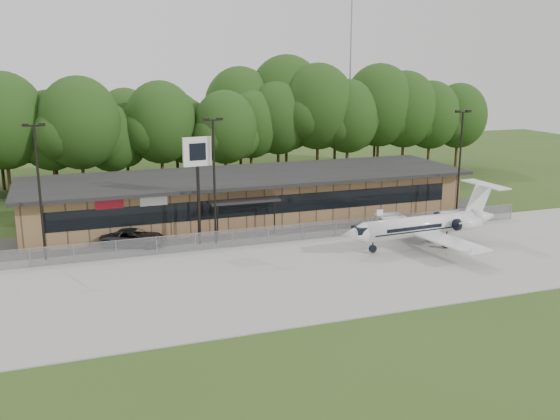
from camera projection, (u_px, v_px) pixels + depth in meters
name	position (u px, v px, depth m)	size (l,w,h in m)	color
ground	(364.00, 310.00, 37.20)	(160.00, 160.00, 0.00)	#324C1B
apron	(313.00, 269.00, 44.52)	(64.00, 18.00, 0.08)	#9E9B93
parking_lot	(263.00, 229.00, 55.06)	(50.00, 9.00, 0.06)	#383835
terminal	(248.00, 196.00, 58.62)	(41.00, 11.65, 4.30)	olive
fence	(280.00, 234.00, 50.76)	(46.00, 0.04, 1.52)	gray
treeline	(204.00, 122.00, 73.92)	(72.00, 12.00, 15.00)	#1F3C13
radio_mast	(350.00, 76.00, 85.45)	(0.20, 0.20, 25.00)	gray
light_pole_left	(39.00, 182.00, 45.04)	(1.55, 0.30, 10.23)	black
light_pole_mid	(214.00, 172.00, 49.29)	(1.55, 0.30, 10.23)	black
light_pole_right	(460.00, 157.00, 56.81)	(1.55, 0.30, 10.23)	black
business_jet	(425.00, 226.00, 49.47)	(14.40, 12.82, 4.85)	white
suv	(134.00, 238.00, 49.90)	(2.38, 5.16, 1.43)	#2C2D2F
pole_sign	(197.00, 163.00, 48.98)	(2.31, 0.53, 8.75)	black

